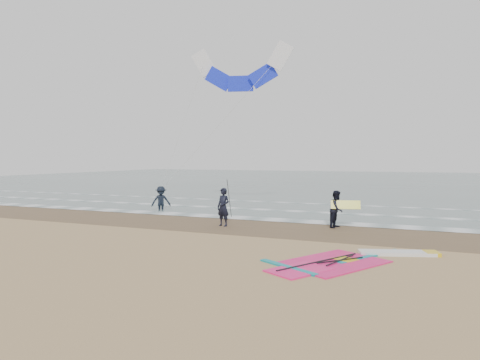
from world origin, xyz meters
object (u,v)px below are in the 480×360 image
at_px(person_standing, 223,207).
at_px(person_wading, 161,195).
at_px(windsurf_rig, 352,260).
at_px(person_walking, 337,209).
at_px(surf_kite, 240,72).

distance_m(person_standing, person_wading, 7.34).
relative_size(windsurf_rig, person_standing, 2.92).
distance_m(person_standing, person_walking, 5.21).
relative_size(person_wading, surf_kite, 0.20).
xyz_separation_m(person_standing, surf_kite, (-1.82, 6.52, 7.55)).
relative_size(person_standing, surf_kite, 0.20).
bearing_deg(person_wading, surf_kite, -7.93).
distance_m(windsurf_rig, person_standing, 7.99).
bearing_deg(person_standing, person_walking, 31.78).
distance_m(windsurf_rig, person_wading, 15.31).
height_order(windsurf_rig, surf_kite, surf_kite).
bearing_deg(person_wading, person_standing, -71.48).
bearing_deg(person_walking, person_wading, 91.54).
xyz_separation_m(windsurf_rig, surf_kite, (-8.30, 11.12, 8.42)).
relative_size(windsurf_rig, person_wading, 2.89).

